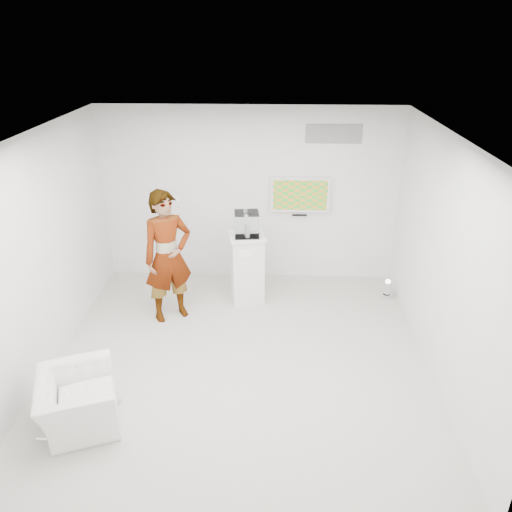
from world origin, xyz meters
name	(u,v)px	position (x,y,z in m)	size (l,w,h in m)	color
room	(239,259)	(0.00, 0.00, 1.50)	(5.01, 5.01, 3.00)	#B7AFA7
tv	(300,195)	(0.85, 2.45, 1.55)	(1.00, 0.08, 0.60)	silver
logo_decal	(334,134)	(1.35, 2.49, 2.55)	(0.90, 0.02, 0.30)	slate
person	(168,257)	(-1.14, 1.05, 1.02)	(0.74, 0.49, 2.03)	white
armchair	(78,401)	(-1.74, -1.28, 0.31)	(0.94, 0.82, 0.61)	white
pedestal	(247,268)	(0.00, 1.64, 0.57)	(0.55, 0.55, 1.14)	silver
floor_uplight	(387,289)	(2.32, 1.78, 0.16)	(0.20, 0.20, 0.31)	silver
vitrine	(247,224)	(0.00, 1.64, 1.32)	(0.37, 0.37, 0.37)	silver
console	(247,229)	(0.00, 1.64, 1.24)	(0.05, 0.16, 0.22)	silver
wii_remote	(176,199)	(-1.01, 1.31, 1.83)	(0.04, 0.15, 0.04)	silver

